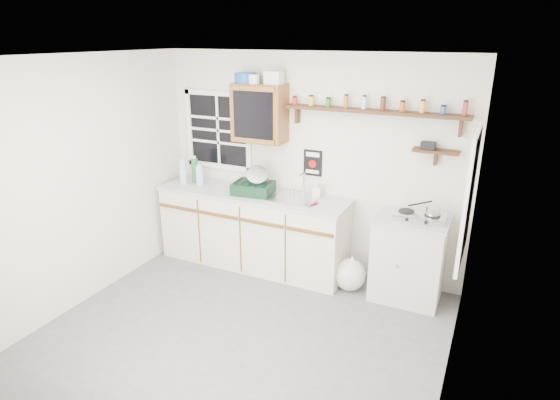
% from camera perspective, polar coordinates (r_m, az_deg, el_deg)
% --- Properties ---
extents(room, '(3.64, 3.24, 2.54)m').
position_cam_1_polar(room, '(4.01, -5.07, -1.11)').
color(room, '#525255').
rests_on(room, ground).
extents(main_cabinet, '(2.31, 0.63, 0.92)m').
position_cam_1_polar(main_cabinet, '(5.62, -3.31, -3.53)').
color(main_cabinet, beige).
rests_on(main_cabinet, floor).
extents(right_cabinet, '(0.73, 0.57, 0.91)m').
position_cam_1_polar(right_cabinet, '(5.10, 15.38, -6.82)').
color(right_cabinet, beige).
rests_on(right_cabinet, floor).
extents(sink, '(0.52, 0.44, 0.29)m').
position_cam_1_polar(sink, '(5.24, 1.78, 0.24)').
color(sink, '#B6B6BA').
rests_on(sink, main_cabinet).
extents(upper_cabinet, '(0.60, 0.32, 0.65)m').
position_cam_1_polar(upper_cabinet, '(5.35, -2.51, 10.53)').
color(upper_cabinet, brown).
rests_on(upper_cabinet, wall_back).
extents(upper_cabinet_clutter, '(0.57, 0.24, 0.14)m').
position_cam_1_polar(upper_cabinet_clutter, '(5.33, -2.99, 14.64)').
color(upper_cabinet_clutter, '#1944A5').
rests_on(upper_cabinet_clutter, upper_cabinet).
extents(spice_shelf, '(1.91, 0.18, 0.35)m').
position_cam_1_polar(spice_shelf, '(4.94, 11.34, 10.65)').
color(spice_shelf, black).
rests_on(spice_shelf, wall_back).
extents(secondary_shelf, '(0.45, 0.16, 0.24)m').
position_cam_1_polar(secondary_shelf, '(4.91, 18.21, 5.79)').
color(secondary_shelf, black).
rests_on(secondary_shelf, wall_back).
extents(warning_sign, '(0.22, 0.02, 0.30)m').
position_cam_1_polar(warning_sign, '(5.35, 4.01, 4.52)').
color(warning_sign, black).
rests_on(warning_sign, wall_back).
extents(window_back, '(0.93, 0.03, 0.98)m').
position_cam_1_polar(window_back, '(5.84, -7.52, 8.41)').
color(window_back, black).
rests_on(window_back, wall_back).
extents(window_right, '(0.03, 0.78, 1.08)m').
position_cam_1_polar(window_right, '(3.97, 22.12, 0.29)').
color(window_right, black).
rests_on(window_right, wall_back).
extents(water_bottles, '(0.29, 0.18, 0.34)m').
position_cam_1_polar(water_bottles, '(5.85, -10.69, 3.32)').
color(water_bottles, silver).
rests_on(water_bottles, main_cabinet).
extents(dish_rack, '(0.48, 0.39, 0.33)m').
position_cam_1_polar(dish_rack, '(5.38, -3.13, 1.84)').
color(dish_rack, black).
rests_on(dish_rack, main_cabinet).
extents(soap_bottle, '(0.12, 0.12, 0.20)m').
position_cam_1_polar(soap_bottle, '(5.26, 4.42, 1.29)').
color(soap_bottle, white).
rests_on(soap_bottle, main_cabinet).
extents(rag, '(0.15, 0.14, 0.02)m').
position_cam_1_polar(rag, '(5.09, 3.80, -0.42)').
color(rag, maroon).
rests_on(rag, main_cabinet).
extents(hotplate, '(0.53, 0.31, 0.07)m').
position_cam_1_polar(hotplate, '(4.88, 16.58, -1.89)').
color(hotplate, '#B6B6BA').
rests_on(hotplate, right_cabinet).
extents(saucepan, '(0.34, 0.22, 0.15)m').
position_cam_1_polar(saucepan, '(4.85, 18.06, -1.25)').
color(saucepan, '#B6B6BA').
rests_on(saucepan, hotplate).
extents(trash_bag, '(0.38, 0.35, 0.44)m').
position_cam_1_polar(trash_bag, '(5.23, 8.48, -8.96)').
color(trash_bag, silver).
rests_on(trash_bag, floor).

